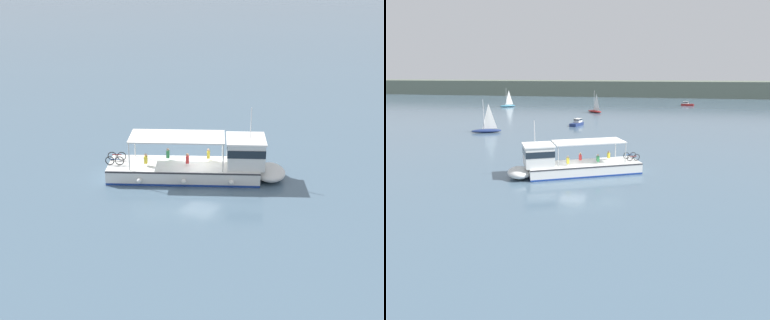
% 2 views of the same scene
% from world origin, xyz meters
% --- Properties ---
extents(ground_plane, '(400.00, 400.00, 0.00)m').
position_xyz_m(ground_plane, '(0.00, 0.00, 0.00)').
color(ground_plane, slate).
extents(distant_shoreline, '(400.00, 28.00, 6.30)m').
position_xyz_m(distant_shoreline, '(0.00, 129.19, 3.15)').
color(distant_shoreline, '#606B5B').
rests_on(distant_shoreline, ground).
extents(ferry_main, '(12.72, 8.53, 5.32)m').
position_xyz_m(ferry_main, '(-0.40, -0.24, 1.02)').
color(ferry_main, white).
rests_on(ferry_main, ground).
extents(motorboat_near_port, '(2.03, 3.79, 1.26)m').
position_xyz_m(motorboat_near_port, '(-6.82, 32.69, 0.54)').
color(motorboat_near_port, navy).
rests_on(motorboat_near_port, ground).
extents(sailboat_near_starboard, '(4.96, 3.21, 5.40)m').
position_xyz_m(sailboat_near_starboard, '(-19.53, 21.47, 0.54)').
color(sailboat_near_starboard, navy).
rests_on(sailboat_near_starboard, ground).
extents(sailboat_far_left, '(4.58, 4.16, 5.40)m').
position_xyz_m(sailboat_far_left, '(-7.45, 55.81, 0.54)').
color(sailboat_far_left, maroon).
rests_on(sailboat_far_left, ground).
extents(motorboat_off_stern, '(3.78, 1.97, 1.26)m').
position_xyz_m(motorboat_off_stern, '(16.15, 81.02, 0.54)').
color(motorboat_off_stern, maroon).
rests_on(motorboat_off_stern, ground).
extents(sailboat_outer_anchorage, '(4.31, 4.46, 5.40)m').
position_xyz_m(sailboat_outer_anchorage, '(-34.86, 65.89, 0.54)').
color(sailboat_outer_anchorage, teal).
rests_on(sailboat_outer_anchorage, ground).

